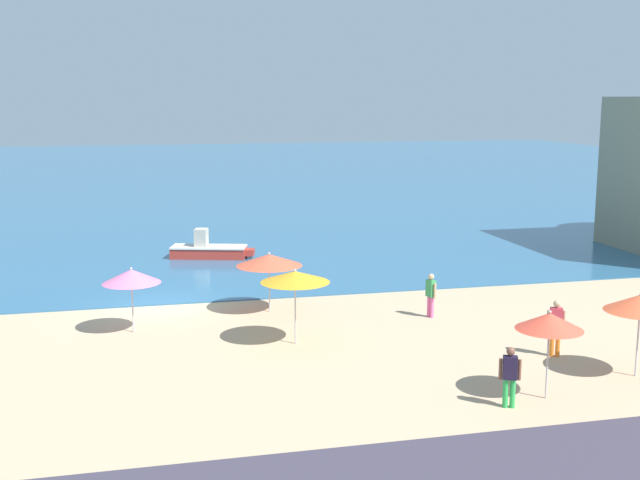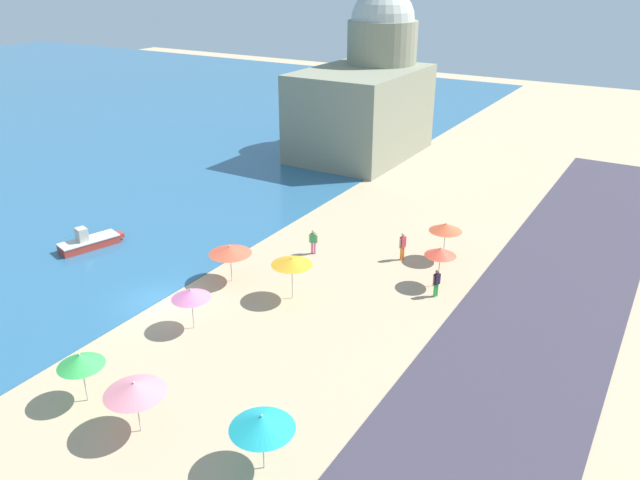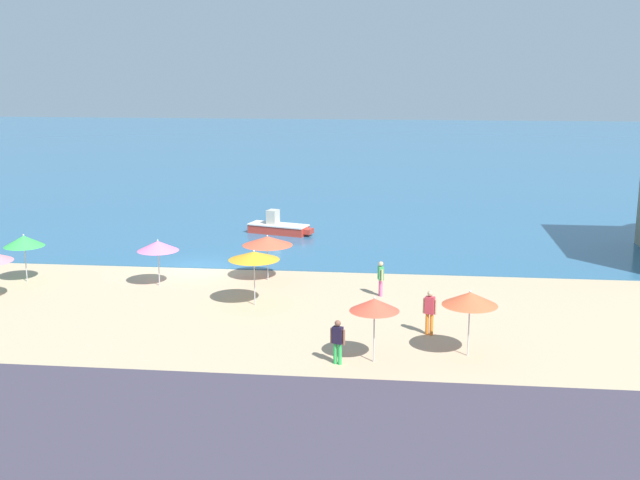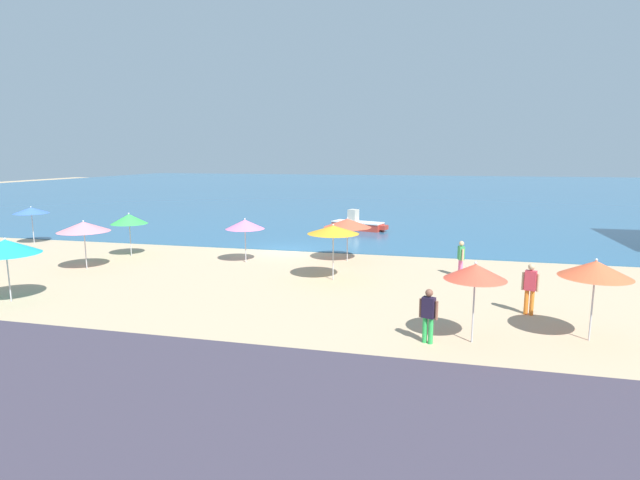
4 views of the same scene
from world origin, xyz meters
name	(u,v)px [view 2 (image 2 of 4)]	position (x,y,z in m)	size (l,w,h in m)	color
ground_plane	(160,302)	(0.00, 0.00, 0.00)	(160.00, 160.00, 0.00)	tan
coastal_road	(485,416)	(0.00, -18.00, 0.03)	(80.00, 8.00, 0.06)	#3B3544
beach_umbrella_1	(446,227)	(12.95, -11.23, 2.16)	(2.01, 2.01, 2.47)	#B2B2B7
beach_umbrella_3	(440,252)	(9.58, -12.21, 2.11)	(1.77, 1.77, 2.41)	#B2B2B7
beach_umbrella_4	(191,294)	(-1.03, -3.39, 1.95)	(1.97, 1.97, 2.25)	#B2B2B7
beach_umbrella_5	(230,250)	(3.94, -1.84, 1.97)	(2.45, 2.45, 2.26)	#B2B2B7
beach_umbrella_8	(80,360)	(-7.65, -3.40, 2.02)	(1.93, 1.93, 2.36)	#B2B2B7
beach_umbrella_9	(262,422)	(-6.91, -11.98, 2.08)	(2.38, 2.38, 2.42)	#B2B2B7
beach_umbrella_10	(292,262)	(4.08, -5.95, 2.22)	(2.24, 2.24, 2.48)	#B2B2B7
beach_umbrella_11	(135,388)	(-7.84, -6.69, 2.06)	(2.40, 2.40, 2.36)	#B2B2B7
bather_0	(403,245)	(11.60, -9.07, 1.00)	(0.54, 0.33, 1.78)	orange
bather_1	(313,240)	(9.52, -3.93, 0.90)	(0.31, 0.55, 1.61)	pink
bather_2	(437,282)	(8.32, -12.57, 0.90)	(0.54, 0.33, 1.62)	green
skiff_nearshore	(89,242)	(2.75, 8.79, 0.44)	(4.21, 2.31, 1.45)	#B03327
harbor_fortress	(369,93)	(32.29, 3.93, 5.53)	(13.90, 9.22, 14.82)	gray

